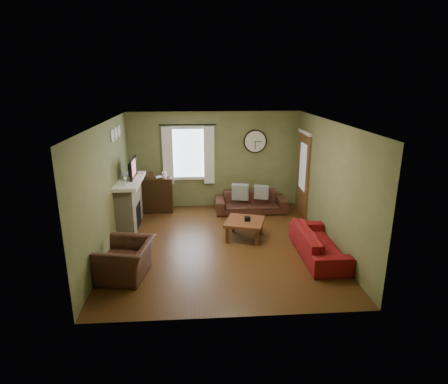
{
  "coord_description": "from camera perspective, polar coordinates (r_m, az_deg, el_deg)",
  "views": [
    {
      "loc": [
        -0.46,
        -7.39,
        3.42
      ],
      "look_at": [
        0.1,
        0.4,
        1.05
      ],
      "focal_mm": 30.0,
      "sensor_mm": 36.0,
      "label": 1
    }
  ],
  "objects": [
    {
      "name": "firebox",
      "position": [
        9.21,
        -12.95,
        -3.38
      ],
      "size": [
        0.04,
        0.6,
        0.55
      ],
      "primitive_type": "cube",
      "color": "black",
      "rests_on": "fireplace"
    },
    {
      "name": "curtain_left",
      "position": [
        10.09,
        -8.57,
        5.44
      ],
      "size": [
        0.28,
        0.04,
        1.55
      ],
      "primitive_type": "cube",
      "color": "white",
      "rests_on": "wall_back"
    },
    {
      "name": "ceiling",
      "position": [
        7.45,
        -0.55,
        10.56
      ],
      "size": [
        4.6,
        5.2,
        0.0
      ],
      "primitive_type": "cube",
      "color": "white",
      "rests_on": "ground"
    },
    {
      "name": "pillow_left",
      "position": [
        9.9,
        5.72,
        -0.04
      ],
      "size": [
        0.39,
        0.22,
        0.37
      ],
      "primitive_type": "cube",
      "rotation": [
        0.0,
        0.0,
        -0.32
      ],
      "color": "#919C9D",
      "rests_on": "sofa_brown"
    },
    {
      "name": "curtain_right",
      "position": [
        10.07,
        -2.28,
        5.59
      ],
      "size": [
        0.28,
        0.04,
        1.55
      ],
      "primitive_type": "cube",
      "color": "white",
      "rests_on": "wall_back"
    },
    {
      "name": "fireplace",
      "position": [
        9.16,
        -14.22,
        -1.92
      ],
      "size": [
        0.4,
        1.4,
        1.1
      ],
      "primitive_type": "cube",
      "color": "tan",
      "rests_on": "floor"
    },
    {
      "name": "wine_glass_b",
      "position": [
        8.49,
        -14.78,
        1.67
      ],
      "size": [
        0.07,
        0.07,
        0.19
      ],
      "primitive_type": null,
      "color": "white",
      "rests_on": "mantel"
    },
    {
      "name": "door",
      "position": [
        9.92,
        11.99,
        2.69
      ],
      "size": [
        0.05,
        0.9,
        2.1
      ],
      "primitive_type": "cube",
      "color": "brown",
      "rests_on": "floor"
    },
    {
      "name": "coffee_table",
      "position": [
        8.35,
        3.16,
        -5.72
      ],
      "size": [
        1.01,
        1.01,
        0.43
      ],
      "primitive_type": null,
      "rotation": [
        0.0,
        0.0,
        -0.3
      ],
      "color": "brown",
      "rests_on": "floor"
    },
    {
      "name": "book",
      "position": [
        9.96,
        -10.37,
        2.31
      ],
      "size": [
        0.2,
        0.25,
        0.02
      ],
      "primitive_type": "imported",
      "rotation": [
        0.0,
        0.0,
        0.23
      ],
      "color": "brown",
      "rests_on": "bookshelf"
    },
    {
      "name": "sofa_red",
      "position": [
        7.77,
        14.19,
        -7.57
      ],
      "size": [
        0.73,
        1.88,
        0.55
      ],
      "primitive_type": "imported",
      "rotation": [
        0.0,
        0.0,
        1.57
      ],
      "color": "maroon",
      "rests_on": "floor"
    },
    {
      "name": "medallion_mid",
      "position": [
        8.81,
        -16.19,
        8.59
      ],
      "size": [
        0.28,
        0.28,
        0.03
      ],
      "primitive_type": "cylinder",
      "color": "white",
      "rests_on": "wall_left"
    },
    {
      "name": "wall_front",
      "position": [
        5.26,
        1.28,
        -6.91
      ],
      "size": [
        4.6,
        0.0,
        2.6
      ],
      "primitive_type": "cube",
      "color": "olive",
      "rests_on": "ground"
    },
    {
      "name": "bookshelf",
      "position": [
        10.05,
        -10.06,
        -0.46
      ],
      "size": [
        0.79,
        0.33,
        0.94
      ],
      "primitive_type": null,
      "color": "black",
      "rests_on": "floor"
    },
    {
      "name": "curtain_rod",
      "position": [
        9.94,
        -5.56,
        10.16
      ],
      "size": [
        0.03,
        0.03,
        1.5
      ],
      "primitive_type": "cylinder",
      "color": "black",
      "rests_on": "wall_back"
    },
    {
      "name": "sofa_brown",
      "position": [
        9.98,
        4.12,
        -1.52
      ],
      "size": [
        1.88,
        0.73,
        0.55
      ],
      "primitive_type": "imported",
      "color": "#3D1F17",
      "rests_on": "floor"
    },
    {
      "name": "window_pane",
      "position": [
        10.15,
        -5.43,
        5.91
      ],
      "size": [
        1.0,
        0.02,
        1.3
      ],
      "primitive_type": null,
      "color": "silver",
      "rests_on": "wall_back"
    },
    {
      "name": "tv",
      "position": [
        9.07,
        -14.12,
        3.2
      ],
      "size": [
        0.08,
        0.6,
        0.35
      ],
      "primitive_type": "imported",
      "rotation": [
        0.0,
        0.0,
        1.57
      ],
      "color": "black",
      "rests_on": "mantel"
    },
    {
      "name": "tissue_box",
      "position": [
        8.26,
        3.57,
        -4.59
      ],
      "size": [
        0.13,
        0.13,
        0.1
      ],
      "primitive_type": "cube",
      "rotation": [
        0.0,
        0.0,
        0.0
      ],
      "color": "black",
      "rests_on": "coffee_table"
    },
    {
      "name": "wall_right",
      "position": [
        8.17,
        15.8,
        1.19
      ],
      "size": [
        0.0,
        5.2,
        2.6
      ],
      "primitive_type": "cube",
      "color": "olive",
      "rests_on": "ground"
    },
    {
      "name": "wall_clock",
      "position": [
        10.19,
        4.78,
        7.68
      ],
      "size": [
        0.64,
        0.06,
        0.64
      ],
      "primitive_type": null,
      "color": "white",
      "rests_on": "wall_back"
    },
    {
      "name": "wall_left",
      "position": [
        7.9,
        -17.41,
        0.53
      ],
      "size": [
        0.0,
        5.2,
        2.6
      ],
      "primitive_type": "cube",
      "color": "olive",
      "rests_on": "ground"
    },
    {
      "name": "pillow_right",
      "position": [
        9.89,
        2.48,
        0.0
      ],
      "size": [
        0.46,
        0.22,
        0.44
      ],
      "primitive_type": "cube",
      "rotation": [
        0.0,
        0.0,
        -0.22
      ],
      "color": "#919C9D",
      "rests_on": "sofa_brown"
    },
    {
      "name": "medallion_right",
      "position": [
        9.15,
        -15.75,
        8.91
      ],
      "size": [
        0.28,
        0.28,
        0.03
      ],
      "primitive_type": "cylinder",
      "color": "white",
      "rests_on": "wall_left"
    },
    {
      "name": "armchair",
      "position": [
        7.0,
        -14.68,
        -9.99
      ],
      "size": [
        1.02,
        1.12,
        0.64
      ],
      "primitive_type": "imported",
      "rotation": [
        0.0,
        0.0,
        -1.74
      ],
      "color": "#3D1F17",
      "rests_on": "floor"
    },
    {
      "name": "mantel",
      "position": [
        8.98,
        -14.3,
        1.65
      ],
      "size": [
        0.58,
        1.6,
        0.08
      ],
      "primitive_type": "cube",
      "color": "white",
      "rests_on": "fireplace"
    },
    {
      "name": "medallion_left",
      "position": [
        8.47,
        -16.66,
        8.24
      ],
      "size": [
        0.28,
        0.28,
        0.03
      ],
      "primitive_type": "cylinder",
      "color": "white",
      "rests_on": "wall_left"
    },
    {
      "name": "tv_screen",
      "position": [
        9.04,
        -13.65,
        3.56
      ],
      "size": [
        0.02,
        0.62,
        0.36
      ],
      "primitive_type": "cube",
      "color": "#994C3F",
      "rests_on": "mantel"
    },
    {
      "name": "wine_glass_a",
      "position": [
        8.45,
        -14.82,
        1.65
      ],
      "size": [
        0.07,
        0.07,
        0.2
      ],
      "primitive_type": null,
      "color": "white",
      "rests_on": "mantel"
    },
    {
      "name": "wall_back",
      "position": [
        10.22,
        -1.45,
        4.91
      ],
      "size": [
        4.6,
        0.0,
        2.6
      ],
      "primitive_type": "cube",
      "color": "olive",
      "rests_on": "ground"
    },
    {
      "name": "floor",
      "position": [
        8.16,
        -0.5,
        -7.91
      ],
      "size": [
        4.6,
        5.2,
        0.0
      ],
      "primitive_type": "cube",
      "color": "#492B12",
      "rests_on": "ground"
    }
  ]
}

